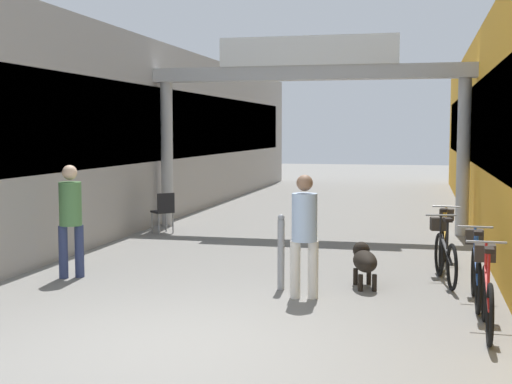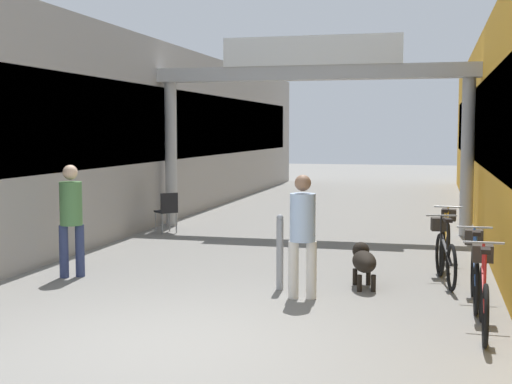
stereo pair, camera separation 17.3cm
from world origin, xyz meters
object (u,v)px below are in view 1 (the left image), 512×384
at_px(pedestrian_companion, 71,213).
at_px(bicycle_orange_farthest, 444,240).
at_px(pedestrian_with_dog, 304,228).
at_px(cafe_chair_black_nearer, 164,209).
at_px(bicycle_blue_second, 476,270).
at_px(bollard_post_metal, 281,251).
at_px(bicycle_red_nearest, 487,292).
at_px(bicycle_black_third, 444,252).
at_px(dog_on_leash, 364,260).

xyz_separation_m(pedestrian_companion, bicycle_orange_farthest, (5.58, 2.31, -0.56)).
relative_size(pedestrian_with_dog, cafe_chair_black_nearer, 1.87).
height_order(bicycle_blue_second, bollard_post_metal, bollard_post_metal).
distance_m(bollard_post_metal, cafe_chair_black_nearer, 5.98).
bearing_deg(bicycle_red_nearest, bicycle_blue_second, 91.14).
height_order(pedestrian_with_dog, bollard_post_metal, pedestrian_with_dog).
xyz_separation_m(pedestrian_with_dog, bollard_post_metal, (-0.41, 0.45, -0.41)).
bearing_deg(bicycle_black_third, bollard_post_metal, -154.41).
height_order(pedestrian_with_dog, bicycle_black_third, pedestrian_with_dog).
relative_size(dog_on_leash, bicycle_blue_second, 0.52).
distance_m(pedestrian_with_dog, bollard_post_metal, 0.73).
bearing_deg(pedestrian_with_dog, bicycle_orange_farthest, 56.10).
height_order(bicycle_red_nearest, bicycle_blue_second, same).
bearing_deg(bicycle_blue_second, pedestrian_companion, 177.71).
bearing_deg(bicycle_black_third, bicycle_red_nearest, -81.43).
bearing_deg(dog_on_leash, bicycle_red_nearest, -51.96).
bearing_deg(bollard_post_metal, dog_on_leash, 21.09).
distance_m(pedestrian_companion, bicycle_orange_farthest, 6.07).
xyz_separation_m(dog_on_leash, bicycle_orange_farthest, (1.17, 1.93, 0.05)).
bearing_deg(bollard_post_metal, cafe_chair_black_nearer, 126.44).
relative_size(pedestrian_with_dog, pedestrian_companion, 0.96).
xyz_separation_m(dog_on_leash, bicycle_red_nearest, (1.52, -1.95, 0.05)).
xyz_separation_m(pedestrian_companion, bicycle_red_nearest, (5.93, -1.57, -0.56)).
bearing_deg(pedestrian_with_dog, bicycle_blue_second, 7.13).
bearing_deg(pedestrian_with_dog, cafe_chair_black_nearer, 126.93).
distance_m(bicycle_red_nearest, bicycle_blue_second, 1.33).
distance_m(pedestrian_with_dog, dog_on_leash, 1.28).
bearing_deg(cafe_chair_black_nearer, bicycle_black_third, -32.65).
bearing_deg(bicycle_red_nearest, bicycle_orange_farthest, 95.21).
distance_m(bicycle_red_nearest, bollard_post_metal, 3.06).
xyz_separation_m(dog_on_leash, bollard_post_metal, (-1.13, -0.44, 0.16)).
xyz_separation_m(bollard_post_metal, cafe_chair_black_nearer, (-3.55, 4.81, -0.01)).
bearing_deg(dog_on_leash, bicycle_blue_second, -22.29).
bearing_deg(cafe_chair_black_nearer, bicycle_blue_second, -38.90).
bearing_deg(pedestrian_with_dog, bollard_post_metal, 131.83).
xyz_separation_m(dog_on_leash, bicycle_blue_second, (1.50, -0.61, 0.05)).
distance_m(dog_on_leash, bicycle_orange_farthest, 2.26).
xyz_separation_m(bicycle_red_nearest, cafe_chair_black_nearer, (-6.21, 6.32, 0.10)).
height_order(pedestrian_with_dog, bicycle_orange_farthest, pedestrian_with_dog).
height_order(dog_on_leash, bicycle_red_nearest, bicycle_red_nearest).
xyz_separation_m(pedestrian_companion, dog_on_leash, (4.41, 0.38, -0.60)).
bearing_deg(pedestrian_with_dog, bicycle_black_third, 39.60).
distance_m(pedestrian_with_dog, bicycle_orange_farthest, 3.44).
height_order(bicycle_black_third, bollard_post_metal, bollard_post_metal).
height_order(pedestrian_with_dog, cafe_chair_black_nearer, pedestrian_with_dog).
bearing_deg(bicycle_blue_second, dog_on_leash, 157.71).
bearing_deg(pedestrian_companion, dog_on_leash, 4.88).
relative_size(pedestrian_companion, bicycle_blue_second, 1.02).
distance_m(pedestrian_companion, bollard_post_metal, 3.31).
bearing_deg(cafe_chair_black_nearer, dog_on_leash, -43.03).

